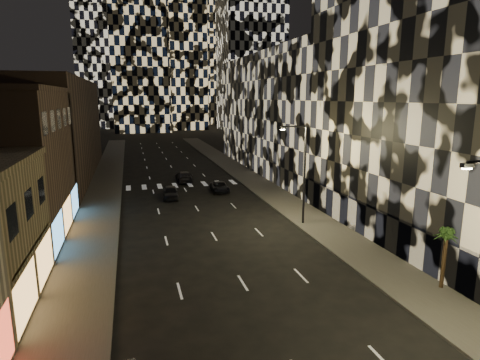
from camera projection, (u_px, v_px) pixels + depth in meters
sidewalk_left at (104, 189)px, 51.17m from camera, size 4.00×120.00×0.15m
sidewalk_right at (253, 180)px, 56.35m from camera, size 4.00×120.00×0.15m
curb_left at (121, 188)px, 51.71m from camera, size 0.20×120.00×0.15m
curb_right at (239, 181)px, 55.80m from camera, size 0.20×120.00×0.15m
retail_filler_left at (53, 130)px, 57.39m from camera, size 10.00×40.00×14.00m
midrise_right at (464, 104)px, 32.63m from camera, size 16.00×25.00×22.00m
midrise_base at (373, 223)px, 32.57m from camera, size 0.60×25.00×3.00m
midrise_filler_right at (301, 113)px, 63.73m from camera, size 16.00×40.00×18.00m
streetlight_far at (302, 168)px, 35.96m from camera, size 2.55×0.25×9.00m
car_dark_midlane at (171, 192)px, 46.57m from camera, size 1.98×4.29×1.42m
car_dark_oncoming at (184, 177)px, 55.62m from camera, size 2.12×5.05×1.46m
car_dark_rightlane at (220, 187)px, 49.79m from camera, size 2.25×4.48×1.22m
palm_tree at (446, 239)px, 23.93m from camera, size 1.94×1.92×3.80m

